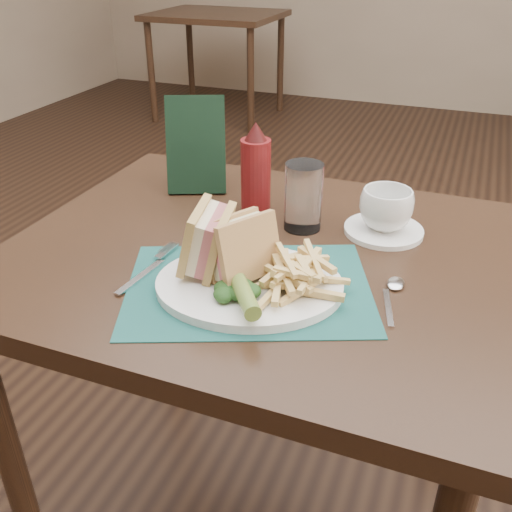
{
  "coord_description": "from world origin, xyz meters",
  "views": [
    {
      "loc": [
        0.32,
        -1.35,
        1.25
      ],
      "look_at": [
        0.04,
        -0.61,
        0.8
      ],
      "focal_mm": 40.0,
      "sensor_mm": 36.0,
      "label": 1
    }
  ],
  "objects_px": {
    "table_bg_left": "(218,66)",
    "plate": "(249,285)",
    "drinking_glass": "(303,197)",
    "placemat": "(249,287)",
    "coffee_cup": "(386,209)",
    "ketchup_bottle": "(256,168)",
    "check_presenter": "(196,145)",
    "saucer": "(383,230)",
    "table_main": "(258,400)",
    "sandwich_half_a": "(194,238)",
    "sandwich_half_b": "(234,242)"
  },
  "relations": [
    {
      "from": "sandwich_half_b",
      "to": "check_presenter",
      "type": "distance_m",
      "value": 0.4
    },
    {
      "from": "sandwich_half_b",
      "to": "saucer",
      "type": "height_order",
      "value": "sandwich_half_b"
    },
    {
      "from": "saucer",
      "to": "sandwich_half_b",
      "type": "bearing_deg",
      "value": -127.66
    },
    {
      "from": "table_bg_left",
      "to": "check_presenter",
      "type": "xyz_separation_m",
      "value": [
        1.31,
        -2.96,
        0.48
      ]
    },
    {
      "from": "table_main",
      "to": "plate",
      "type": "relative_size",
      "value": 3.0
    },
    {
      "from": "sandwich_half_a",
      "to": "check_presenter",
      "type": "bearing_deg",
      "value": 103.93
    },
    {
      "from": "check_presenter",
      "to": "ketchup_bottle",
      "type": "bearing_deg",
      "value": -43.11
    },
    {
      "from": "placemat",
      "to": "coffee_cup",
      "type": "distance_m",
      "value": 0.33
    },
    {
      "from": "table_bg_left",
      "to": "saucer",
      "type": "height_order",
      "value": "saucer"
    },
    {
      "from": "check_presenter",
      "to": "plate",
      "type": "bearing_deg",
      "value": -75.74
    },
    {
      "from": "table_main",
      "to": "coffee_cup",
      "type": "height_order",
      "value": "coffee_cup"
    },
    {
      "from": "plate",
      "to": "coffee_cup",
      "type": "bearing_deg",
      "value": 42.85
    },
    {
      "from": "coffee_cup",
      "to": "ketchup_bottle",
      "type": "xyz_separation_m",
      "value": [
        -0.26,
        0.01,
        0.04
      ]
    },
    {
      "from": "table_bg_left",
      "to": "saucer",
      "type": "bearing_deg",
      "value": -60.14
    },
    {
      "from": "saucer",
      "to": "ketchup_bottle",
      "type": "relative_size",
      "value": 0.81
    },
    {
      "from": "drinking_glass",
      "to": "ketchup_bottle",
      "type": "distance_m",
      "value": 0.12
    },
    {
      "from": "table_bg_left",
      "to": "drinking_glass",
      "type": "bearing_deg",
      "value": -62.61
    },
    {
      "from": "table_bg_left",
      "to": "placemat",
      "type": "distance_m",
      "value": 3.68
    },
    {
      "from": "table_main",
      "to": "ketchup_bottle",
      "type": "height_order",
      "value": "ketchup_bottle"
    },
    {
      "from": "sandwich_half_b",
      "to": "check_presenter",
      "type": "bearing_deg",
      "value": 155.78
    },
    {
      "from": "table_main",
      "to": "sandwich_half_a",
      "type": "height_order",
      "value": "sandwich_half_a"
    },
    {
      "from": "coffee_cup",
      "to": "ketchup_bottle",
      "type": "bearing_deg",
      "value": 178.6
    },
    {
      "from": "saucer",
      "to": "table_bg_left",
      "type": "bearing_deg",
      "value": 119.86
    },
    {
      "from": "ketchup_bottle",
      "to": "table_bg_left",
      "type": "bearing_deg",
      "value": 116.01
    },
    {
      "from": "drinking_glass",
      "to": "saucer",
      "type": "bearing_deg",
      "value": 12.89
    },
    {
      "from": "sandwich_half_a",
      "to": "saucer",
      "type": "xyz_separation_m",
      "value": [
        0.26,
        0.27,
        -0.07
      ]
    },
    {
      "from": "table_bg_left",
      "to": "drinking_glass",
      "type": "relative_size",
      "value": 6.92
    },
    {
      "from": "plate",
      "to": "saucer",
      "type": "xyz_separation_m",
      "value": [
        0.17,
        0.28,
        -0.0
      ]
    },
    {
      "from": "sandwich_half_a",
      "to": "coffee_cup",
      "type": "height_order",
      "value": "sandwich_half_a"
    },
    {
      "from": "ketchup_bottle",
      "to": "check_presenter",
      "type": "relative_size",
      "value": 0.89
    },
    {
      "from": "placemat",
      "to": "check_presenter",
      "type": "distance_m",
      "value": 0.44
    },
    {
      "from": "saucer",
      "to": "coffee_cup",
      "type": "bearing_deg",
      "value": 0.0
    },
    {
      "from": "placemat",
      "to": "saucer",
      "type": "bearing_deg",
      "value": 58.44
    },
    {
      "from": "sandwich_half_a",
      "to": "drinking_glass",
      "type": "height_order",
      "value": "drinking_glass"
    },
    {
      "from": "coffee_cup",
      "to": "drinking_glass",
      "type": "height_order",
      "value": "drinking_glass"
    },
    {
      "from": "placemat",
      "to": "drinking_glass",
      "type": "xyz_separation_m",
      "value": [
        0.02,
        0.24,
        0.06
      ]
    },
    {
      "from": "table_bg_left",
      "to": "plate",
      "type": "distance_m",
      "value": 3.69
    },
    {
      "from": "drinking_glass",
      "to": "sandwich_half_a",
      "type": "bearing_deg",
      "value": -115.05
    },
    {
      "from": "sandwich_half_a",
      "to": "check_presenter",
      "type": "relative_size",
      "value": 0.53
    },
    {
      "from": "saucer",
      "to": "ketchup_bottle",
      "type": "bearing_deg",
      "value": 178.6
    },
    {
      "from": "saucer",
      "to": "ketchup_bottle",
      "type": "height_order",
      "value": "ketchup_bottle"
    },
    {
      "from": "check_presenter",
      "to": "table_main",
      "type": "bearing_deg",
      "value": -65.59
    },
    {
      "from": "saucer",
      "to": "table_main",
      "type": "bearing_deg",
      "value": -144.79
    },
    {
      "from": "sandwich_half_a",
      "to": "coffee_cup",
      "type": "xyz_separation_m",
      "value": [
        0.26,
        0.27,
        -0.02
      ]
    },
    {
      "from": "coffee_cup",
      "to": "ketchup_bottle",
      "type": "height_order",
      "value": "ketchup_bottle"
    },
    {
      "from": "sandwich_half_a",
      "to": "ketchup_bottle",
      "type": "relative_size",
      "value": 0.6
    },
    {
      "from": "sandwich_half_b",
      "to": "ketchup_bottle",
      "type": "relative_size",
      "value": 0.58
    },
    {
      "from": "plate",
      "to": "sandwich_half_b",
      "type": "relative_size",
      "value": 2.79
    },
    {
      "from": "table_main",
      "to": "plate",
      "type": "bearing_deg",
      "value": -75.32
    },
    {
      "from": "sandwich_half_b",
      "to": "ketchup_bottle",
      "type": "distance_m",
      "value": 0.27
    }
  ]
}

